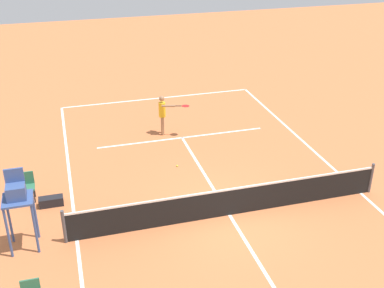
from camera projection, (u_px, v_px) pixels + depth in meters
ground_plane at (229, 215)px, 15.09m from camera, size 60.00×60.00×0.00m
court_lines at (229, 215)px, 15.09m from camera, size 9.40×21.07×0.01m
tennis_net at (230, 201)px, 14.87m from camera, size 10.00×0.10×1.07m
player_serving at (163, 112)px, 19.94m from camera, size 1.21×0.85×1.70m
tennis_ball at (177, 166)px, 17.84m from camera, size 0.07×0.07×0.07m
umpire_chair at (17, 198)px, 13.00m from camera, size 0.80×0.80×2.41m
courtside_chair_mid at (28, 185)px, 15.65m from camera, size 0.44×0.46×0.95m
equipment_bag at (51, 201)px, 15.50m from camera, size 0.76×0.32×0.30m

